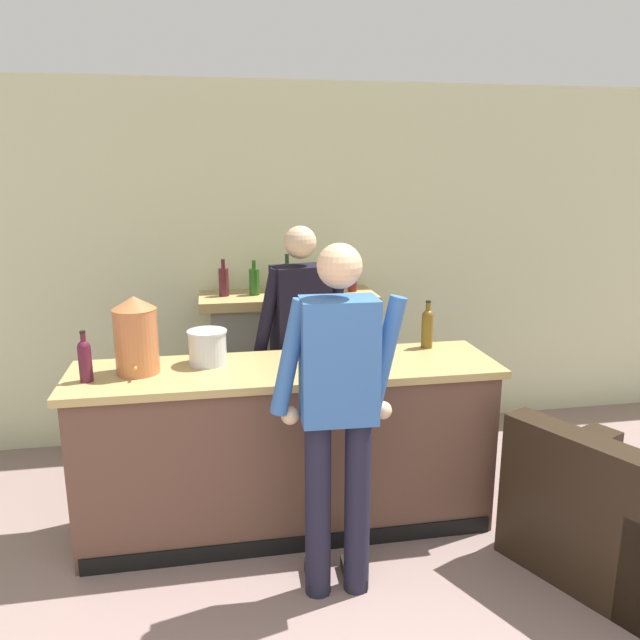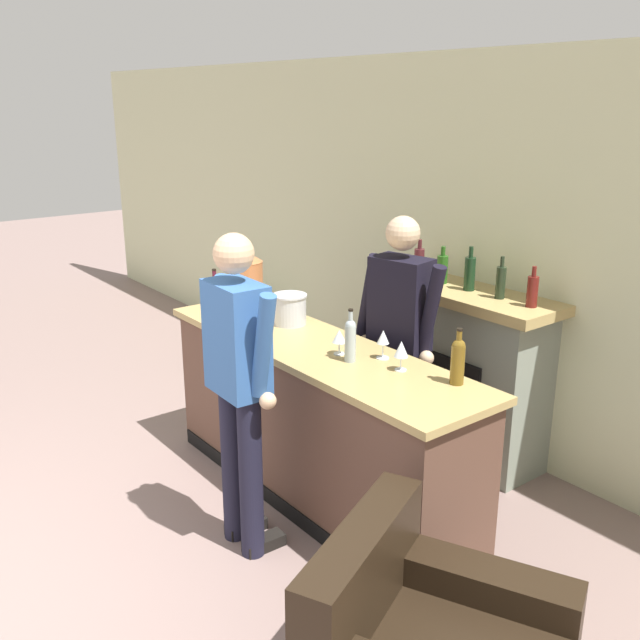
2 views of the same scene
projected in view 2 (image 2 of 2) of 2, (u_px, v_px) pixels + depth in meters
The scene contains 14 objects.
wall_back_panel at pixel (456, 251), 5.17m from camera, with size 12.00×0.07×2.75m.
bar_counter at pixel (316, 422), 4.42m from camera, with size 2.45×0.65×1.02m.
fireplace_stone at pixel (465, 371), 4.97m from camera, with size 1.31×0.52×1.50m.
potted_plant_corner at pixel (224, 331), 6.88m from camera, with size 0.44×0.43×0.68m.
person_customer at pixel (239, 382), 3.78m from camera, with size 0.66×0.31×1.80m.
person_bartender at pixel (399, 341), 4.47m from camera, with size 0.65×0.36×1.77m.
copper_dispenser at pixel (246, 282), 4.84m from camera, with size 0.24×0.28×0.43m.
ice_bucket_steel at pixel (290, 309), 4.65m from camera, with size 0.23×0.23×0.20m.
wine_bottle_chardonnay_pale at pixel (350, 338), 3.98m from camera, with size 0.06×0.06×0.31m.
wine_bottle_rose_blush at pixel (215, 290), 5.01m from camera, with size 0.07×0.07×0.28m.
wine_bottle_riesling_slim at pixel (458, 359), 3.66m from camera, with size 0.07×0.07×0.30m.
wine_glass_mid_counter at pixel (339, 337), 4.10m from camera, with size 0.08×0.08×0.15m.
wine_glass_back_row at pixel (401, 350), 3.85m from camera, with size 0.08×0.08×0.17m.
wine_glass_by_dispenser at pixel (383, 339), 4.03m from camera, with size 0.07×0.07×0.17m.
Camera 2 is at (3.40, -0.05, 2.45)m, focal length 40.00 mm.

